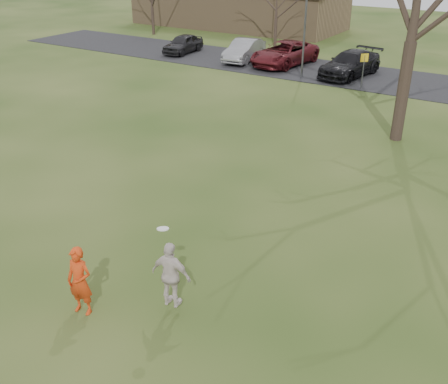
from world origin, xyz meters
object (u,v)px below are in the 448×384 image
Objects in this scene: car_2 at (285,53)px; lamp_post at (306,12)px; car_3 at (350,64)px; catching_play at (171,275)px; building at (238,5)px; car_1 at (244,50)px; car_0 at (183,44)px; player_defender at (80,281)px.

car_2 is 0.90× the size of lamp_post.
lamp_post is (-2.30, -2.17, 3.17)m from car_3.
lamp_post reaches higher than car_3.
building is (-20.81, 37.55, 0.86)m from catching_play.
car_1 is at bearing 157.07° from lamp_post.
catching_play is (17.62, -24.28, 0.36)m from car_0.
building is at bearing 118.99° from catching_play.
car_0 is 0.88× the size of car_1.
lamp_post is (5.53, -2.34, 3.19)m from car_1.
car_2 is 17.17m from building.
car_2 is 1.08× the size of car_3.
car_3 is at bearing -39.28° from building.
player_defender reaches higher than car_2.
building reaches higher than car_3.
car_2 is 4.89m from lamp_post.
lamp_post reaches higher than player_defender.
building reaches higher than catching_play.
car_1 is 0.80× the size of car_2.
building is at bearing 138.71° from car_2.
catching_play is (4.51, -24.22, 0.27)m from car_3.
car_0 is at bearing 173.90° from car_1.
car_2 is 2.62× the size of catching_play.
car_3 is 24.63m from catching_play.
car_0 is 5.29m from car_1.
catching_play is at bearing -70.03° from car_3.
building is 3.29× the size of lamp_post.
car_1 is at bearing -3.25° from car_0.
building reaches higher than car_1.
car_3 is at bearing 0.28° from car_2.
car_0 is 0.63× the size of lamp_post.
car_2 is at bearing 0.36° from car_1.
catching_play is at bearing -70.38° from car_1.
player_defender is at bearing -74.53° from car_3.
catching_play reaches higher than car_1.
lamp_post is (10.81, -2.24, 3.26)m from car_0.
catching_play reaches higher than player_defender.
lamp_post reaches higher than car_1.
building reaches higher than car_2.
player_defender is 0.09× the size of building.
car_0 is at bearing -76.48° from building.
lamp_post reaches higher than building.
car_1 is at bearing 101.65° from player_defender.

